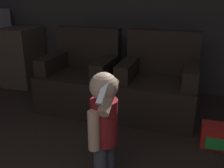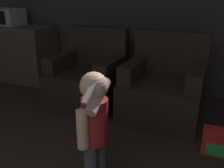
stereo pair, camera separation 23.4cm
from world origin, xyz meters
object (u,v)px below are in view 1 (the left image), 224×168
(person_toddler, at_px, (104,122))
(toy_backpack, at_px, (216,136))
(armchair_right, at_px, (158,87))
(armchair_left, at_px, (81,79))

(person_toddler, height_order, toy_backpack, person_toddler)
(armchair_right, height_order, person_toddler, armchair_right)
(armchair_left, bearing_deg, person_toddler, -58.86)
(armchair_left, xyz_separation_m, person_toddler, (0.75, -1.32, 0.18))
(person_toddler, xyz_separation_m, toy_backpack, (0.85, 0.75, -0.40))
(armchair_left, xyz_separation_m, toy_backpack, (1.60, -0.57, -0.22))
(armchair_left, xyz_separation_m, armchair_right, (0.98, 0.00, 0.00))
(armchair_right, bearing_deg, armchair_left, -178.81)
(armchair_left, relative_size, toy_backpack, 3.60)
(armchair_right, height_order, toy_backpack, armchair_right)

